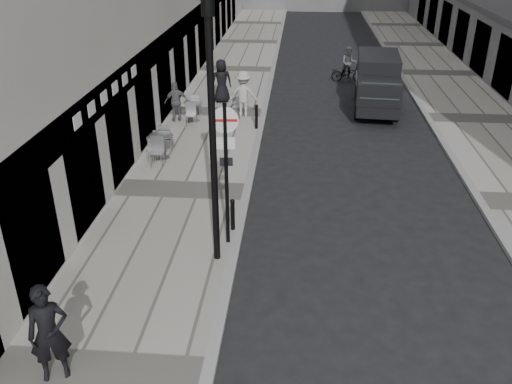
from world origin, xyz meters
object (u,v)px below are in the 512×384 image
at_px(lamppost, 212,128).
at_px(cyclist, 348,68).
at_px(sign_post, 226,156).
at_px(panel_van, 378,80).
at_px(walking_man, 49,333).

distance_m(lamppost, cyclist, 17.91).
height_order(lamppost, cyclist, lamppost).
bearing_deg(sign_post, cyclist, 70.30).
bearing_deg(panel_van, lamppost, -107.72).
bearing_deg(panel_van, walking_man, -109.64).
bearing_deg(lamppost, cyclist, 75.67).
height_order(walking_man, cyclist, walking_man).
bearing_deg(lamppost, sign_post, 77.15).
distance_m(walking_man, sign_post, 5.63).
relative_size(walking_man, sign_post, 0.52).
relative_size(sign_post, panel_van, 0.75).
bearing_deg(walking_man, cyclist, 48.43).
xyz_separation_m(lamppost, cyclist, (4.38, 17.14, -2.79)).
distance_m(sign_post, lamppost, 1.26).
bearing_deg(walking_man, lamppost, 35.89).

